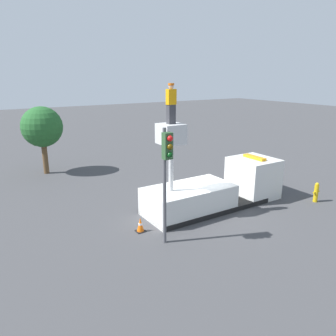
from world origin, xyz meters
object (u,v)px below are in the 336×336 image
Objects in this scene: traffic_light_pole at (167,164)px; fire_hydrant at (316,192)px; worker at (171,104)px; traffic_cone_rear at (140,225)px; tree_left_bg at (42,127)px; bucket_truck at (216,190)px.

fire_hydrant is (9.20, -0.37, -2.81)m from traffic_light_pole.
worker is 0.37× the size of traffic_light_pole.
traffic_cone_rear is at bearing 104.29° from traffic_light_pole.
fire_hydrant is 9.78m from traffic_cone_rear.
fire_hydrant is at bearing -50.08° from tree_left_bg.
traffic_light_pole reaches higher than tree_left_bg.
worker is 2.73× the size of traffic_cone_rear.
worker is (-2.78, 0.00, 4.50)m from bucket_truck.
traffic_light_pole is 3.43m from traffic_cone_rear.
tree_left_bg is (-11.05, 13.21, 2.68)m from fire_hydrant.
worker is at bearing 162.32° from fire_hydrant.
bucket_truck is 12.62m from tree_left_bg.
bucket_truck reaches higher than traffic_cone_rear.
traffic_light_pole is (-1.53, -2.07, -2.04)m from worker.
worker is at bearing 180.00° from bucket_truck.
tree_left_bg is at bearing 97.35° from traffic_cone_rear.
tree_left_bg is (-1.85, 12.83, -0.13)m from traffic_light_pole.
bucket_truck is 4.77m from traffic_cone_rear.
fire_hydrant is at bearing -11.26° from traffic_cone_rear.
worker reaches higher than bucket_truck.
tree_left_bg is (-3.37, 10.76, -2.16)m from worker.
bucket_truck is at bearing 25.68° from traffic_light_pole.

